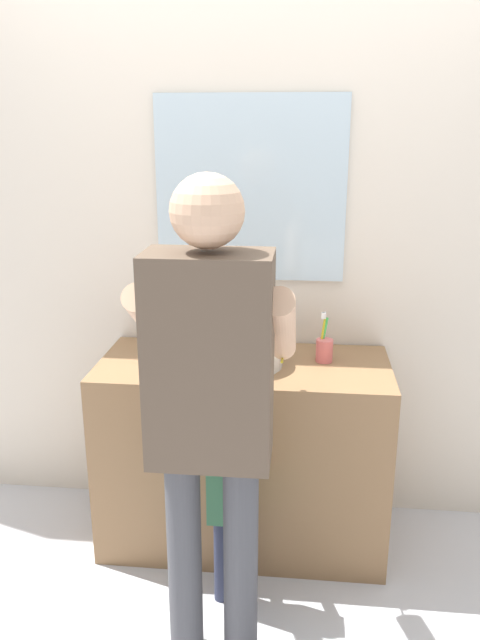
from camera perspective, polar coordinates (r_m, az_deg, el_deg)
ground_plane at (r=2.76m, az=-0.35°, el=-22.46°), size 14.00×14.00×0.00m
back_wall at (r=2.77m, az=1.03°, el=8.66°), size 4.40×0.10×2.70m
vanity_cabinet at (r=2.78m, az=0.33°, el=-11.90°), size 1.20×0.54×0.83m
sink_basin at (r=2.56m, az=0.31°, el=-2.88°), size 0.32×0.32×0.11m
faucet at (r=2.74m, az=0.72°, el=-0.97°), size 0.18×0.14×0.18m
toothbrush_cup at (r=2.62m, az=7.65°, el=-2.61°), size 0.07×0.07×0.21m
soap_bottle at (r=2.61m, az=-7.08°, el=-2.38°), size 0.06×0.06×0.16m
child_toddler at (r=2.40m, az=-0.66°, el=-15.35°), size 0.24×0.24×0.79m
adult_parent at (r=1.95m, az=-2.67°, el=-6.33°), size 0.51×0.54×1.64m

